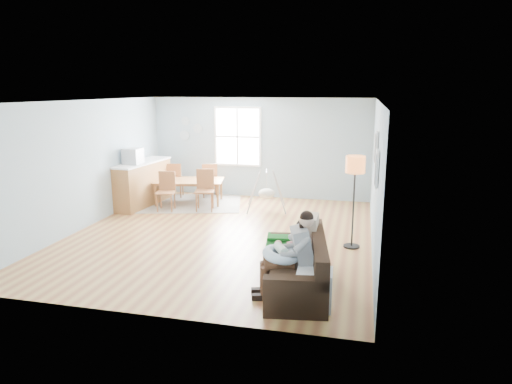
% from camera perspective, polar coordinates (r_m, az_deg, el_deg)
% --- Properties ---
extents(room, '(8.40, 9.40, 3.90)m').
position_cam_1_polar(room, '(8.99, -4.62, 9.52)').
color(room, '#A4603A').
extents(window, '(1.32, 0.08, 1.62)m').
position_cam_1_polar(window, '(12.53, -2.31, 6.93)').
color(window, white).
rests_on(window, room).
extents(pictures, '(0.05, 1.34, 0.74)m').
position_cam_1_polar(pictures, '(7.57, 14.82, 4.19)').
color(pictures, white).
rests_on(pictures, room).
extents(wall_plates, '(0.67, 0.02, 0.66)m').
position_cam_1_polar(wall_plates, '(12.96, -8.34, 7.80)').
color(wall_plates, '#90A1AD').
rests_on(wall_plates, room).
extents(sofa, '(1.13, 2.09, 0.80)m').
position_cam_1_polar(sofa, '(6.93, 5.47, -9.70)').
color(sofa, black).
rests_on(sofa, room).
extents(green_throw, '(1.02, 0.90, 0.04)m').
position_cam_1_polar(green_throw, '(7.46, 4.87, -6.14)').
color(green_throw, '#155D20').
rests_on(green_throw, sofa).
extents(beige_pillow, '(0.14, 0.49, 0.49)m').
position_cam_1_polar(beige_pillow, '(7.27, 7.14, -4.85)').
color(beige_pillow, '#C0AF93').
rests_on(beige_pillow, sofa).
extents(father, '(0.94, 0.58, 1.27)m').
position_cam_1_polar(father, '(6.51, 4.44, -7.41)').
color(father, gray).
rests_on(father, sofa).
extents(nursing_pillow, '(0.58, 0.56, 0.22)m').
position_cam_1_polar(nursing_pillow, '(6.54, 3.13, -7.82)').
color(nursing_pillow, silver).
rests_on(nursing_pillow, father).
extents(infant, '(0.26, 0.37, 0.14)m').
position_cam_1_polar(infant, '(6.54, 3.06, -7.01)').
color(infant, white).
rests_on(infant, nursing_pillow).
extents(toddler, '(0.52, 0.27, 0.81)m').
position_cam_1_polar(toddler, '(6.96, 4.92, -6.07)').
color(toddler, white).
rests_on(toddler, sofa).
extents(floor_lamp, '(0.35, 0.35, 1.74)m').
position_cam_1_polar(floor_lamp, '(8.51, 12.28, 2.41)').
color(floor_lamp, black).
rests_on(floor_lamp, room).
extents(storage_cube, '(0.50, 0.45, 0.53)m').
position_cam_1_polar(storage_cube, '(6.39, 7.22, -11.91)').
color(storage_cube, white).
rests_on(storage_cube, room).
extents(rug, '(3.05, 2.59, 0.01)m').
position_cam_1_polar(rug, '(12.05, -8.31, -1.38)').
color(rug, gray).
rests_on(rug, room).
extents(dining_table, '(1.91, 1.30, 0.62)m').
position_cam_1_polar(dining_table, '(11.98, -8.35, 0.02)').
color(dining_table, '#985731').
rests_on(dining_table, rug).
extents(chair_sw, '(0.50, 0.50, 0.95)m').
position_cam_1_polar(chair_sw, '(11.37, -11.14, 0.44)').
color(chair_sw, brown).
rests_on(chair_sw, rug).
extents(chair_se, '(0.55, 0.55, 1.00)m').
position_cam_1_polar(chair_se, '(11.24, -6.40, 0.64)').
color(chair_se, brown).
rests_on(chair_se, rug).
extents(chair_nw, '(0.52, 0.52, 0.96)m').
position_cam_1_polar(chair_nw, '(12.63, -10.16, 1.73)').
color(chair_nw, brown).
rests_on(chair_nw, rug).
extents(chair_ne, '(0.56, 0.56, 0.95)m').
position_cam_1_polar(chair_ne, '(12.51, -5.81, 1.73)').
color(chair_ne, brown).
rests_on(chair_ne, rug).
extents(counter, '(0.77, 2.06, 1.13)m').
position_cam_1_polar(counter, '(12.00, -14.02, 1.08)').
color(counter, '#985731').
rests_on(counter, room).
extents(monitor, '(0.43, 0.40, 0.38)m').
position_cam_1_polar(monitor, '(11.55, -15.17, 4.34)').
color(monitor, '#AFAFB4').
rests_on(monitor, counter).
extents(baby_swing, '(1.13, 1.14, 0.97)m').
position_cam_1_polar(baby_swing, '(11.17, 1.33, -0.10)').
color(baby_swing, '#AFAFB4').
rests_on(baby_swing, room).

